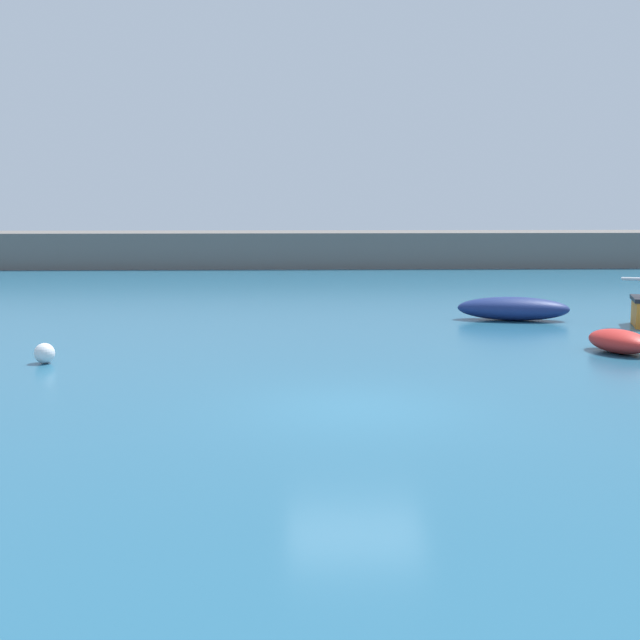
{
  "coord_description": "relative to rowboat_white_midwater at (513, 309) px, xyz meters",
  "views": [
    {
      "loc": [
        -1.17,
        -15.81,
        3.87
      ],
      "look_at": [
        -0.41,
        7.73,
        0.53
      ],
      "focal_mm": 50.0,
      "sensor_mm": 36.0,
      "label": 1
    }
  ],
  "objects": [
    {
      "name": "fishing_dinghy_green",
      "position": [
        1.2,
        -5.71,
        -0.08
      ],
      "size": [
        1.67,
        2.09,
        0.57
      ],
      "rotation": [
        0.0,
        0.0,
        5.1
      ],
      "color": "red",
      "rests_on": "ground_plane"
    },
    {
      "name": "mooring_buoy_white",
      "position": [
        -12.53,
        -6.66,
        -0.13
      ],
      "size": [
        0.47,
        0.47,
        0.47
      ],
      "primitive_type": "sphere",
      "color": "white",
      "rests_on": "ground_plane"
    },
    {
      "name": "rowboat_white_midwater",
      "position": [
        0.0,
        0.0,
        0.0
      ],
      "size": [
        3.55,
        1.74,
        0.72
      ],
      "rotation": [
        0.0,
        0.0,
        2.95
      ],
      "color": "navy",
      "rests_on": "ground_plane"
    },
    {
      "name": "harbor_breakwater",
      "position": [
        -5.66,
        20.81,
        0.57
      ],
      "size": [
        53.18,
        3.88,
        1.86
      ],
      "primitive_type": "cube",
      "color": "#66605B",
      "rests_on": "ground_plane"
    },
    {
      "name": "ground_plane",
      "position": [
        -5.66,
        -11.2,
        -0.46
      ],
      "size": [
        120.0,
        120.0,
        0.2
      ],
      "primitive_type": "cube",
      "color": "#235B7A"
    }
  ]
}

